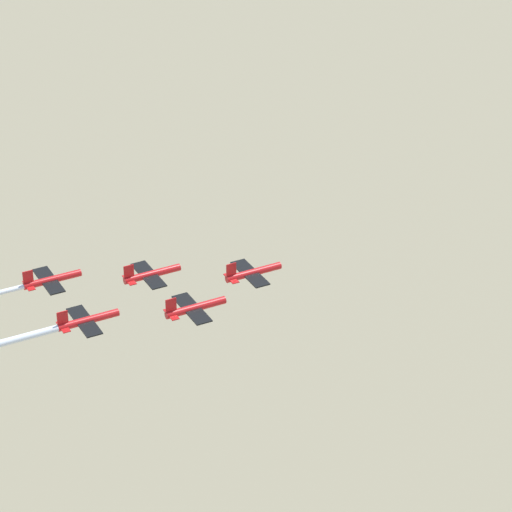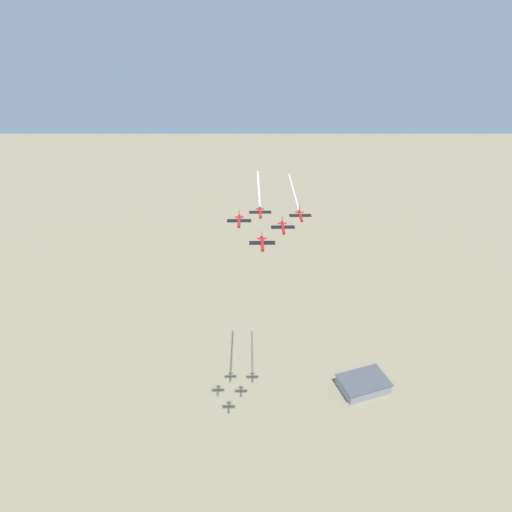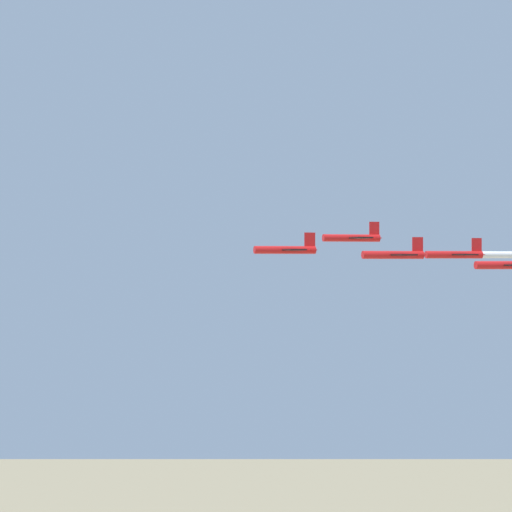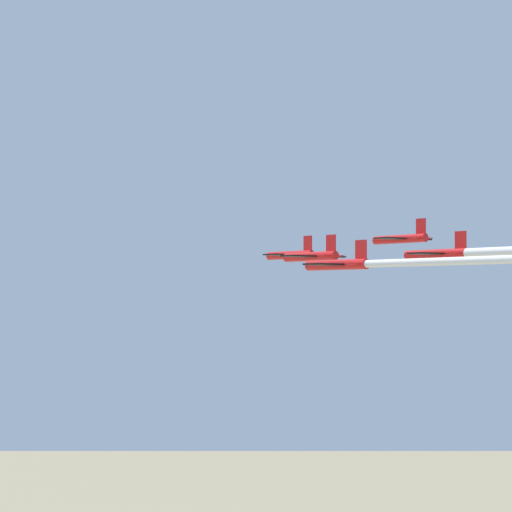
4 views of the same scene
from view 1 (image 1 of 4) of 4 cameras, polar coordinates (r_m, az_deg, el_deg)
The scene contains 5 objects.
jet_0 at distance 192.86m, azimuth -0.22°, elevation -0.79°, with size 9.37×9.65×3.25m.
jet_1 at distance 194.67m, azimuth -5.01°, elevation -0.86°, with size 9.37×9.65×3.25m.
jet_2 at distance 180.22m, azimuth -2.97°, elevation -2.46°, with size 9.37×9.65×3.25m.
jet_3 at distance 198.17m, azimuth -9.66°, elevation -1.11°, with size 9.37×9.65×3.25m.
jet_4 at distance 183.87m, azimuth -8.01°, elevation -3.02°, with size 9.37×9.65×3.25m.
Camera 1 is at (-80.15, 169.05, 263.15)m, focal length 85.00 mm.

